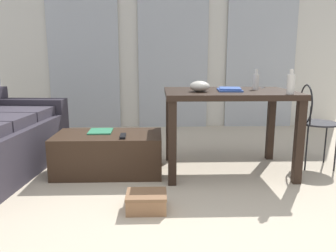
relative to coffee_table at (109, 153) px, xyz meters
The scene contains 14 objects.
ground_plane 0.74m from the coffee_table, ahead, with size 8.52×8.52×0.00m, color beige.
wall_back 2.61m from the coffee_table, 72.31° to the left, with size 5.38×0.10×2.65m, color silver.
curtains 2.49m from the coffee_table, 71.65° to the left, with size 3.82×0.03×2.43m.
coffee_table is the anchor object (origin of this frame).
craft_table 1.24m from the coffee_table, ahead, with size 1.19×0.82×0.78m.
wire_chair 2.03m from the coffee_table, ahead, with size 0.39×0.41×0.83m.
bottle_near 1.75m from the coffee_table, 11.35° to the right, with size 0.06×0.06×0.21m.
bottle_far 1.57m from the coffee_table, ahead, with size 0.06×0.06×0.19m.
bowl 1.07m from the coffee_table, ahead, with size 0.18×0.18×0.10m, color beige.
book_stack 1.29m from the coffee_table, ahead, with size 0.24×0.32×0.03m.
scissors 1.69m from the coffee_table, 10.93° to the left, with size 0.07×0.11×0.00m.
tv_remote_primary 0.28m from the coffee_table, 40.75° to the right, with size 0.05×0.18×0.02m, color black.
magazine 0.23m from the coffee_table, 132.57° to the left, with size 0.22×0.26×0.01m, color #2D7F56.
shoebox 0.92m from the coffee_table, 65.07° to the right, with size 0.29×0.23×0.13m.
Camera 1 is at (-0.25, -1.74, 1.08)m, focal length 35.25 mm.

